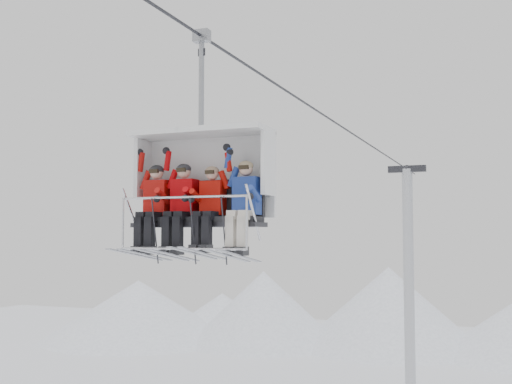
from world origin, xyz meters
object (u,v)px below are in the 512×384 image
at_px(chairlift_carrier, 204,178).
at_px(skier_center_right, 210,205).
at_px(skier_far_left, 154,204).
at_px(lift_tower_right, 409,310).
at_px(skier_far_right, 244,202).
at_px(skier_center_left, 182,204).

distance_m(chairlift_carrier, skier_center_right, 0.65).
bearing_deg(skier_far_left, skier_center_right, -0.40).
bearing_deg(skier_center_right, lift_tower_right, 90.63).
xyz_separation_m(chairlift_carrier, skier_far_right, (0.92, -0.30, -0.47)).
xyz_separation_m(lift_tower_right, chairlift_carrier, (0.00, -24.54, 4.94)).
distance_m(skier_center_right, skier_far_right, 0.65).
bearing_deg(chairlift_carrier, skier_center_left, -133.72).
height_order(chairlift_carrier, skier_center_right, chairlift_carrier).
height_order(skier_far_left, skier_center_left, same).
xyz_separation_m(skier_center_left, skier_far_right, (1.21, 0.00, 0.00)).
distance_m(skier_far_left, skier_far_right, 1.77).
bearing_deg(chairlift_carrier, lift_tower_right, 90.00).
distance_m(skier_center_left, skier_center_right, 0.56).
distance_m(skier_far_left, skier_center_right, 1.12).
xyz_separation_m(skier_center_left, skier_center_right, (0.56, -0.01, -0.03)).
bearing_deg(skier_center_right, skier_center_left, 179.20).
bearing_deg(skier_far_right, lift_tower_right, 92.12).
bearing_deg(chairlift_carrier, skier_far_right, -18.28).
xyz_separation_m(skier_far_left, skier_center_left, (0.56, 0.00, 0.00)).
relative_size(lift_tower_right, skier_far_left, 7.79).
distance_m(chairlift_carrier, skier_far_right, 1.08).
relative_size(lift_tower_right, skier_center_right, 7.99).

